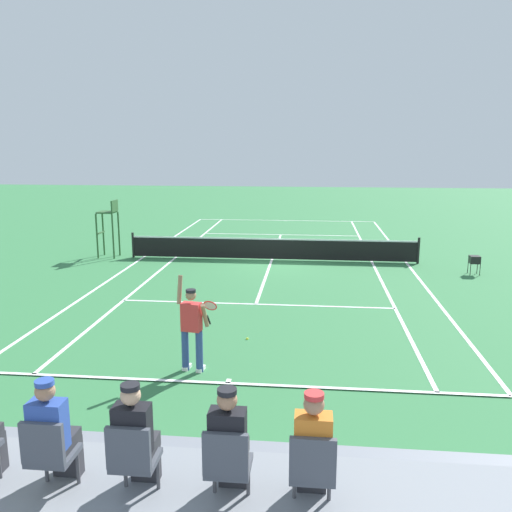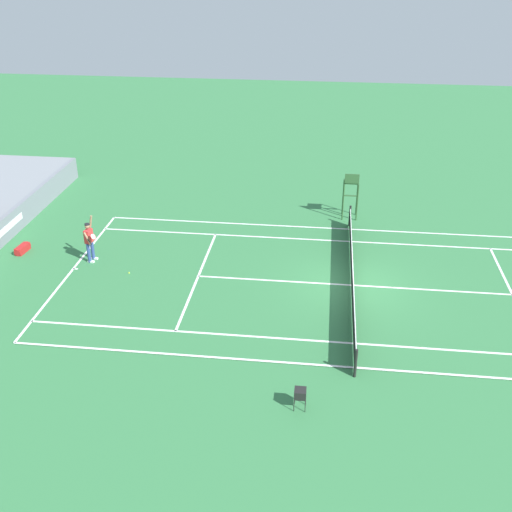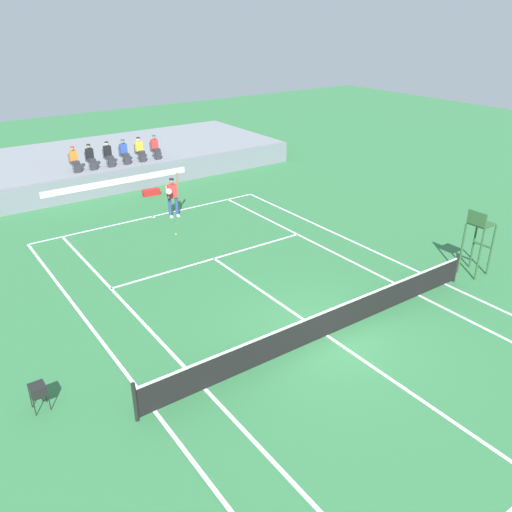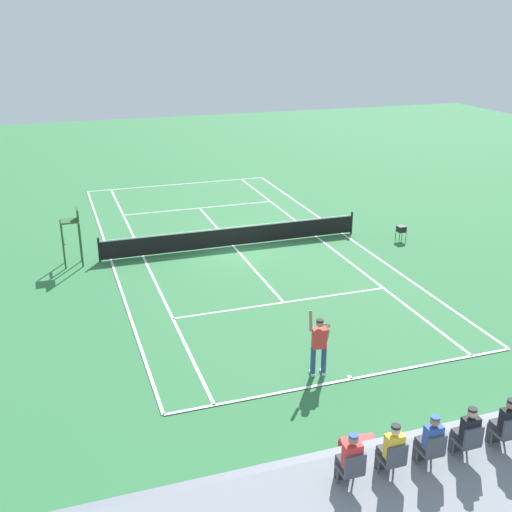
% 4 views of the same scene
% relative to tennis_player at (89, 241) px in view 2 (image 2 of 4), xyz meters
% --- Properties ---
extents(ground_plane, '(80.00, 80.00, 0.00)m').
position_rel_tennis_player_xyz_m(ground_plane, '(-0.83, -11.35, -0.99)').
color(ground_plane, '#337542').
extents(court, '(11.08, 23.88, 0.03)m').
position_rel_tennis_player_xyz_m(court, '(-0.83, -11.35, -0.98)').
color(court, '#337542').
rests_on(court, ground).
extents(net, '(11.98, 0.10, 1.07)m').
position_rel_tennis_player_xyz_m(net, '(-0.83, -11.35, -0.47)').
color(net, black).
rests_on(net, ground).
extents(tennis_player, '(0.81, 0.62, 2.08)m').
position_rel_tennis_player_xyz_m(tennis_player, '(0.00, 0.00, 0.00)').
color(tennis_player, navy).
rests_on(tennis_player, ground).
extents(tennis_ball, '(0.07, 0.07, 0.07)m').
position_rel_tennis_player_xyz_m(tennis_ball, '(-0.92, -1.97, -0.96)').
color(tennis_ball, '#D1E533').
rests_on(tennis_ball, ground).
extents(umpire_chair, '(0.77, 0.77, 2.44)m').
position_rel_tennis_player_xyz_m(umpire_chair, '(6.12, -11.35, 0.56)').
color(umpire_chair, '#2D562D').
rests_on(umpire_chair, ground).
extents(equipment_bag, '(0.93, 0.41, 0.32)m').
position_rel_tennis_player_xyz_m(equipment_bag, '(0.47, 3.44, -0.83)').
color(equipment_bag, red).
rests_on(equipment_bag, ground).
extents(ball_hopper, '(0.36, 0.36, 0.70)m').
position_rel_tennis_player_xyz_m(ball_hopper, '(-8.48, -9.66, -0.42)').
color(ball_hopper, black).
rests_on(ball_hopper, ground).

